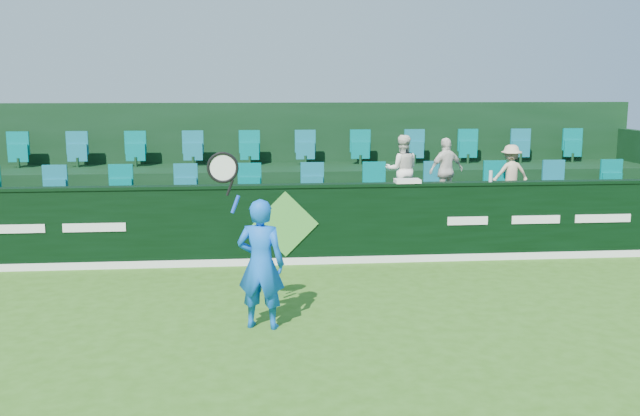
{
  "coord_description": "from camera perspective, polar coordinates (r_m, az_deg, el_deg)",
  "views": [
    {
      "loc": [
        -0.52,
        -7.71,
        2.97
      ],
      "look_at": [
        0.47,
        2.8,
        1.15
      ],
      "focal_mm": 40.0,
      "sensor_mm": 36.0,
      "label": 1
    }
  ],
  "objects": [
    {
      "name": "stand_tier_front",
      "position": [
        13.08,
        -3.01,
        -1.57
      ],
      "size": [
        16.0,
        2.0,
        0.8
      ],
      "primitive_type": "cube",
      "color": "black",
      "rests_on": "ground"
    },
    {
      "name": "stand_tier_back",
      "position": [
        14.9,
        -3.33,
        0.81
      ],
      "size": [
        16.0,
        1.8,
        1.3
      ],
      "primitive_type": "cube",
      "color": "black",
      "rests_on": "ground"
    },
    {
      "name": "drinks_bottle",
      "position": [
        12.48,
        13.5,
        2.5
      ],
      "size": [
        0.06,
        0.06,
        0.19
      ],
      "primitive_type": "cylinder",
      "color": "silver",
      "rests_on": "sponsor_hoarding"
    },
    {
      "name": "seat_row_front",
      "position": [
        13.36,
        -3.11,
        1.72
      ],
      "size": [
        13.5,
        0.5,
        0.6
      ],
      "primitive_type": "cube",
      "color": "#126679",
      "rests_on": "stand_tier_front"
    },
    {
      "name": "spectator_left",
      "position": [
        13.21,
        6.57,
        3.06
      ],
      "size": [
        0.65,
        0.52,
        1.28
      ],
      "primitive_type": "imported",
      "rotation": [
        0.0,
        0.0,
        3.09
      ],
      "color": "white",
      "rests_on": "stand_tier_front"
    },
    {
      "name": "tennis_player",
      "position": [
        8.78,
        -4.8,
        -4.36
      ],
      "size": [
        1.01,
        0.53,
        2.26
      ],
      "color": "blue",
      "rests_on": "ground"
    },
    {
      "name": "spectator_right",
      "position": [
        13.8,
        15.0,
        2.67
      ],
      "size": [
        0.72,
        0.43,
        1.08
      ],
      "primitive_type": "imported",
      "rotation": [
        0.0,
        0.0,
        3.18
      ],
      "color": "#CEB691",
      "rests_on": "stand_tier_front"
    },
    {
      "name": "seat_row_back",
      "position": [
        15.09,
        -3.4,
        4.55
      ],
      "size": [
        13.5,
        0.5,
        0.6
      ],
      "primitive_type": "cube",
      "color": "#126679",
      "rests_on": "stand_tier_back"
    },
    {
      "name": "sponsor_hoarding",
      "position": [
        11.95,
        -2.79,
        -1.31
      ],
      "size": [
        16.0,
        0.25,
        1.35
      ],
      "color": "black",
      "rests_on": "ground"
    },
    {
      "name": "ground",
      "position": [
        8.28,
        -1.48,
        -11.24
      ],
      "size": [
        60.0,
        60.0,
        0.0
      ],
      "primitive_type": "plane",
      "color": "#326217",
      "rests_on": "ground"
    },
    {
      "name": "stand_rear",
      "position": [
        15.27,
        -3.41,
        3.17
      ],
      "size": [
        16.0,
        4.1,
        2.6
      ],
      "color": "black",
      "rests_on": "ground"
    },
    {
      "name": "spectator_middle",
      "position": [
        13.41,
        10.05,
        2.96
      ],
      "size": [
        0.78,
        0.53,
        1.22
      ],
      "primitive_type": "imported",
      "rotation": [
        0.0,
        0.0,
        3.5
      ],
      "color": "white",
      "rests_on": "stand_tier_front"
    },
    {
      "name": "towel",
      "position": [
        12.1,
        7.01,
        2.16
      ],
      "size": [
        0.42,
        0.27,
        0.06
      ],
      "primitive_type": "cube",
      "color": "white",
      "rests_on": "sponsor_hoarding"
    }
  ]
}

